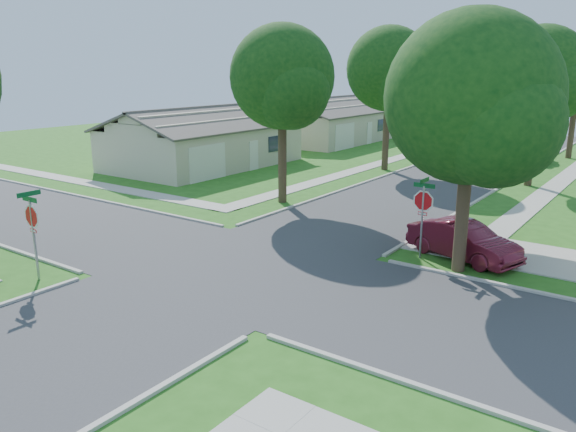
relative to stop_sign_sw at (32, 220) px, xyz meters
The scene contains 18 objects.
ground 6.95m from the stop_sign_sw, 45.00° to the left, with size 100.00×100.00×0.00m, color #28601A.
road_ns 6.95m from the stop_sign_sw, 45.00° to the left, with size 7.00×100.00×0.02m, color #333335.
sidewalk_ne 32.61m from the stop_sign_sw, 70.62° to the left, with size 1.20×40.00×0.04m, color #9E9B91.
sidewalk_nw 30.80m from the stop_sign_sw, 92.61° to the left, with size 1.20×40.00×0.04m, color #9E9B91.
driveway 17.38m from the stop_sign_sw, 43.12° to the left, with size 8.80×3.60×0.05m, color #9E9B91.
stop_sign_sw is the anchor object (origin of this frame).
stop_sign_ne 13.29m from the stop_sign_sw, 45.00° to the left, with size 1.05×0.80×2.98m.
tree_e_near 17.04m from the stop_sign_sw, 55.41° to the left, with size 4.97×4.80×8.28m.
tree_e_mid 27.71m from the stop_sign_sw, 69.80° to the left, with size 5.59×5.40×9.21m.
tree_w_near 14.30m from the stop_sign_sw, 89.77° to the left, with size 5.38×5.20×8.97m.
tree_w_mid 26.09m from the stop_sign_sw, 89.87° to the left, with size 5.80×5.60×9.56m.
tree_w_far 38.86m from the stop_sign_sw, 89.93° to the left, with size 4.76×4.60×8.04m.
tree_ne_corner 14.64m from the stop_sign_sw, 38.84° to the left, with size 5.80×5.60×8.66m.
house_nw_near 22.71m from the stop_sign_sw, 119.83° to the left, with size 8.42×13.60×4.23m.
house_nw_far 38.40m from the stop_sign_sw, 107.10° to the left, with size 8.42×13.60×4.23m.
car_driveway 14.84m from the stop_sign_sw, 43.63° to the left, with size 1.47×4.22×1.39m, color #561120.
car_curb_east 35.71m from the stop_sign_sw, 77.21° to the left, with size 1.62×4.02×1.37m, color black.
car_curb_west 40.85m from the stop_sign_sw, 87.89° to the left, with size 2.05×5.05×1.47m, color black.
Camera 1 is at (12.13, -14.09, 6.75)m, focal length 35.00 mm.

